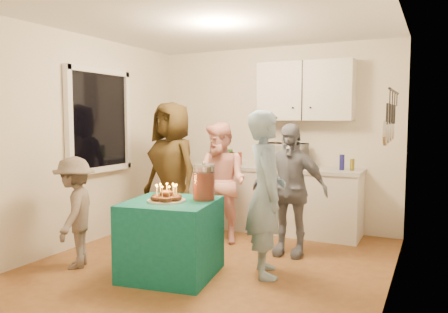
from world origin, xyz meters
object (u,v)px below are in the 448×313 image
at_px(party_table, 171,238).
at_px(woman_back_right, 289,190).
at_px(microwave, 284,155).
at_px(woman_back_left, 172,171).
at_px(man_birthday, 266,194).
at_px(child_near_left, 75,212).
at_px(counter, 279,201).
at_px(punch_jar, 204,183).
at_px(woman_back_center, 221,183).

xyz_separation_m(party_table, woman_back_right, (0.85, 1.17, 0.38)).
distance_m(microwave, woman_back_left, 1.55).
bearing_deg(woman_back_left, man_birthday, -7.52).
distance_m(microwave, child_near_left, 2.85).
bearing_deg(counter, woman_back_left, -140.10).
relative_size(microwave, woman_back_right, 0.39).
height_order(punch_jar, woman_back_right, woman_back_right).
relative_size(microwave, woman_back_left, 0.33).
bearing_deg(woman_back_left, punch_jar, -26.62).
bearing_deg(microwave, man_birthday, -77.91).
distance_m(woman_back_right, child_near_left, 2.37).
bearing_deg(woman_back_right, child_near_left, -143.36).
bearing_deg(counter, man_birthday, -75.64).
bearing_deg(punch_jar, man_birthday, 22.46).
bearing_deg(punch_jar, woman_back_right, 59.27).
bearing_deg(child_near_left, woman_back_center, 118.17).
height_order(man_birthday, woman_back_right, man_birthday).
xyz_separation_m(man_birthday, child_near_left, (-1.90, -0.67, -0.24)).
xyz_separation_m(counter, woman_back_right, (0.44, -0.95, 0.33)).
bearing_deg(party_table, counter, 79.05).
bearing_deg(woman_back_right, counter, 114.97).
xyz_separation_m(woman_back_center, woman_back_right, (0.94, -0.12, -0.00)).
bearing_deg(microwave, woman_back_left, -141.88).
bearing_deg(punch_jar, microwave, 84.05).
bearing_deg(man_birthday, child_near_left, 80.51).
xyz_separation_m(counter, microwave, (0.06, 0.00, 0.64)).
bearing_deg(woman_back_center, man_birthday, -31.16).
bearing_deg(punch_jar, child_near_left, -162.08).
xyz_separation_m(microwave, party_table, (-0.47, -2.12, -0.69)).
bearing_deg(man_birthday, woman_back_left, 36.40).
distance_m(party_table, woman_back_center, 1.35).
height_order(microwave, party_table, microwave).
bearing_deg(man_birthday, microwave, -16.33).
bearing_deg(child_near_left, man_birthday, 79.80).
bearing_deg(punch_jar, woman_back_center, 108.02).
height_order(party_table, woman_back_right, woman_back_right).
bearing_deg(party_table, woman_back_left, 122.45).
relative_size(party_table, woman_back_left, 0.48).
distance_m(counter, party_table, 2.16).
xyz_separation_m(party_table, woman_back_left, (-0.74, 1.16, 0.51)).
distance_m(microwave, man_birthday, 1.75).
height_order(party_table, punch_jar, punch_jar).
distance_m(man_birthday, child_near_left, 2.02).
bearing_deg(punch_jar, woman_back_left, 136.10).
height_order(counter, punch_jar, punch_jar).
distance_m(counter, woman_back_left, 1.57).
xyz_separation_m(punch_jar, man_birthday, (0.58, 0.24, -0.10)).
distance_m(woman_back_left, child_near_left, 1.46).
bearing_deg(woman_back_left, party_table, -40.27).
xyz_separation_m(woman_back_left, woman_back_right, (1.59, 0.01, -0.13)).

